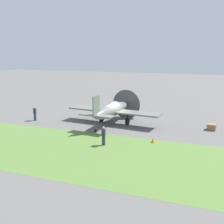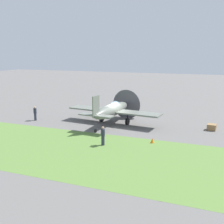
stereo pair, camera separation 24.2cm
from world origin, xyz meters
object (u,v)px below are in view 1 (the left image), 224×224
Objects in this scene: supply_crate at (212,127)px; runway_marker_cone at (153,140)px; ground_crew_mechanic at (35,113)px; ground_crew_chief at (104,135)px; airplane_lead at (113,110)px.

runway_marker_cone is (-4.85, -6.60, -0.10)m from supply_crate.
ground_crew_mechanic reaches higher than runway_marker_cone.
supply_crate is 8.19m from runway_marker_cone.
supply_crate is at bearing -132.87° from ground_crew_mechanic.
ground_crew_chief reaches higher than runway_marker_cone.
airplane_lead is at bearing -172.03° from supply_crate.
airplane_lead is 7.94m from runway_marker_cone.
runway_marker_cone is (3.97, 2.26, -0.69)m from ground_crew_chief.
ground_crew_mechanic is 3.93× the size of runway_marker_cone.
ground_crew_chief is at bearing -69.63° from airplane_lead.
airplane_lead is 12.56× the size of supply_crate.
airplane_lead is 9.64m from ground_crew_mechanic.
airplane_lead is 6.53× the size of ground_crew_chief.
airplane_lead is 25.69× the size of runway_marker_cone.
supply_crate is at bearing 13.46° from airplane_lead.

